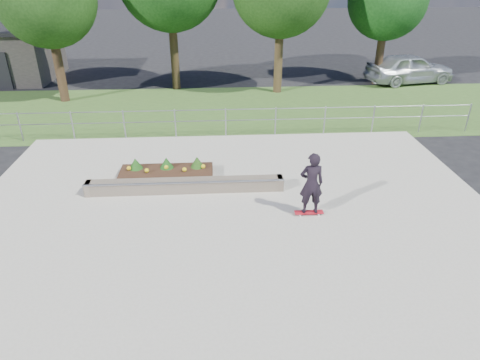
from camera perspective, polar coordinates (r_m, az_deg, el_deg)
The scene contains 9 objects.
ground at distance 10.80m, azimuth -0.57°, elevation -8.89°, with size 120.00×120.00×0.00m, color black.
grass_verge at distance 20.72m, azimuth -2.21°, elevation 9.32°, with size 30.00×8.00×0.02m, color #325220.
concrete_slab at distance 10.78m, azimuth -0.57°, elevation -8.76°, with size 15.00×15.00×0.06m, color #A29E90.
fence at distance 17.16m, azimuth -1.93°, elevation 8.16°, with size 20.06×0.06×1.20m.
tree_far_right at distance 26.06m, azimuth 19.08°, elevation 21.70°, with size 4.20×4.20×6.60m.
grind_ledge at distance 13.12m, azimuth -7.31°, elevation -0.74°, with size 6.00×0.44×0.43m.
planter_bed at distance 14.09m, azimuth -9.78°, elevation 1.05°, with size 3.00×1.20×0.61m.
skateboarder at distance 11.63m, azimuth 9.51°, elevation -0.50°, with size 0.80×0.43×1.86m.
parked_car at distance 27.26m, azimuth 21.69°, elevation 13.68°, with size 2.01×5.00×1.70m, color #A0A6A9.
Camera 1 is at (-0.43, -8.72, 6.35)m, focal length 32.00 mm.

